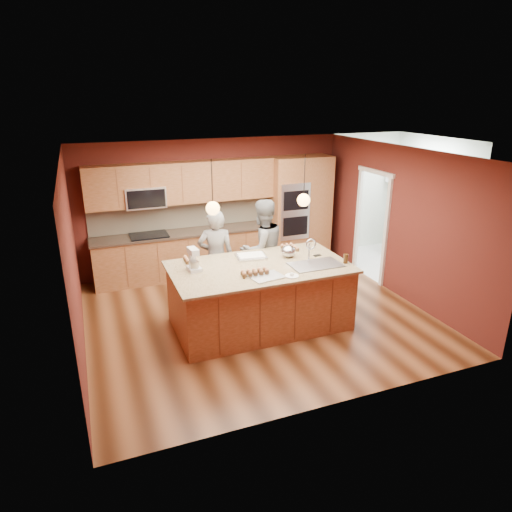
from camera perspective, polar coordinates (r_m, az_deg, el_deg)
name	(u,v)px	position (r m, az deg, el deg)	size (l,w,h in m)	color
floor	(257,315)	(7.78, 0.14, -7.44)	(5.50, 5.50, 0.00)	#45220F
ceiling	(257,153)	(6.97, 0.16, 12.70)	(5.50, 5.50, 0.00)	silver
wall_back	(213,205)	(9.55, -5.36, 6.34)	(5.50, 5.50, 0.00)	#511B16
wall_front	(339,304)	(5.18, 10.35, -5.87)	(5.50, 5.50, 0.00)	#511B16
wall_left	(73,261)	(6.81, -21.93, -0.64)	(5.00, 5.00, 0.00)	#511B16
wall_right	(399,223)	(8.61, 17.49, 4.00)	(5.00, 5.00, 0.00)	#511B16
cabinet_run	(185,229)	(9.25, -8.91, 3.39)	(3.74, 0.64, 2.30)	brown
oven_column	(299,210)	(9.97, 5.46, 5.74)	(1.30, 0.62, 2.30)	brown
doorway_trim	(371,227)	(9.29, 14.19, 3.52)	(0.08, 1.11, 2.20)	silver
laundry_room	(429,173)	(10.40, 20.78, 9.64)	(2.60, 2.70, 2.70)	silver
pendant_left	(213,208)	(6.56, -5.42, 5.99)	(0.20, 0.20, 0.80)	black
pendant_right	(304,200)	(7.08, 5.98, 7.00)	(0.20, 0.20, 0.80)	black
island	(261,295)	(7.28, 0.58, -4.90)	(2.77, 1.55, 1.40)	brown
person_left	(216,258)	(7.93, -5.02, -0.23)	(0.62, 0.41, 1.71)	black
person_right	(262,249)	(8.17, 0.79, 0.86)	(0.88, 0.69, 1.81)	slate
stand_mixer	(194,261)	(6.92, -7.81, -0.60)	(0.21, 0.27, 0.35)	silver
sheet_cake	(251,256)	(7.43, -0.61, -0.03)	(0.52, 0.41, 0.05)	silver
cooling_rack	(266,277)	(6.65, 1.32, -2.59)	(0.47, 0.33, 0.02)	silver
mixing_bowl	(288,251)	(7.45, 4.06, 0.58)	(0.24, 0.24, 0.20)	#B2B5BA
plate	(292,276)	(6.70, 4.50, -2.50)	(0.20, 0.20, 0.01)	white
tumbler	(346,259)	(7.31, 11.15, -0.32)	(0.08, 0.08, 0.15)	#341E0B
phone	(317,255)	(7.58, 7.65, 0.08)	(0.13, 0.07, 0.01)	black
cupcakes_left	(189,259)	(7.32, -8.37, -0.41)	(0.17, 0.26, 0.08)	#B3774F
cupcakes_rack	(255,272)	(6.70, -0.17, -1.98)	(0.43, 0.17, 0.08)	#B3774F
cupcakes_right	(290,247)	(7.82, 4.23, 1.07)	(0.24, 0.32, 0.07)	#B3774F
washer	(427,245)	(10.35, 20.62, 1.31)	(0.62, 0.64, 1.00)	silver
dryer	(404,235)	(10.91, 17.96, 2.55)	(0.62, 0.64, 1.01)	silver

